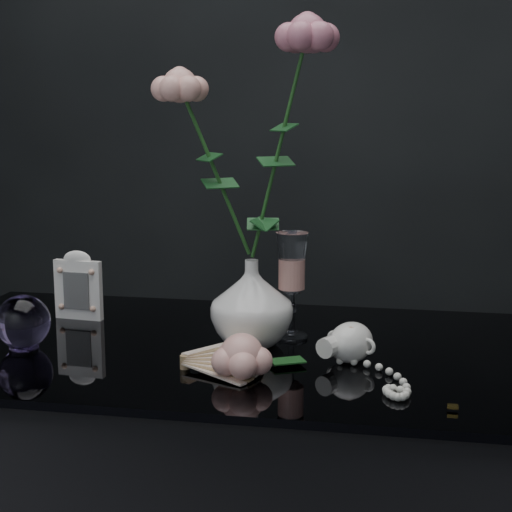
% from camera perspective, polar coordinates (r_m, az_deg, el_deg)
% --- Properties ---
extents(vase, '(0.16, 0.16, 0.14)m').
position_cam_1_polar(vase, '(1.26, -0.32, -3.41)').
color(vase, white).
rests_on(vase, table).
extents(wine_glass, '(0.07, 0.07, 0.18)m').
position_cam_1_polar(wine_glass, '(1.30, 2.61, -2.19)').
color(wine_glass, white).
rests_on(wine_glass, table).
extents(picture_frame, '(0.10, 0.08, 0.13)m').
position_cam_1_polar(picture_frame, '(1.46, -12.80, -2.07)').
color(picture_frame, white).
rests_on(picture_frame, table).
extents(paperweight, '(0.11, 0.11, 0.09)m').
position_cam_1_polar(paperweight, '(1.31, -16.60, -4.61)').
color(paperweight, '#947AC7').
rests_on(paperweight, table).
extents(paper_fan, '(0.25, 0.20, 0.02)m').
position_cam_1_polar(paper_fan, '(1.17, -5.21, -7.60)').
color(paper_fan, '#F9F0C7').
rests_on(paper_fan, table).
extents(loose_rose, '(0.16, 0.20, 0.07)m').
position_cam_1_polar(loose_rose, '(1.12, -1.05, -7.27)').
color(loose_rose, '#EEA499').
rests_on(loose_rose, table).
extents(pearl_jar, '(0.30, 0.30, 0.06)m').
position_cam_1_polar(pearl_jar, '(1.20, 6.92, -6.12)').
color(pearl_jar, white).
rests_on(pearl_jar, table).
extents(roses, '(0.27, 0.11, 0.43)m').
position_cam_1_polar(roses, '(1.22, -0.39, 8.67)').
color(roses, '#FCA99C').
rests_on(roses, vase).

